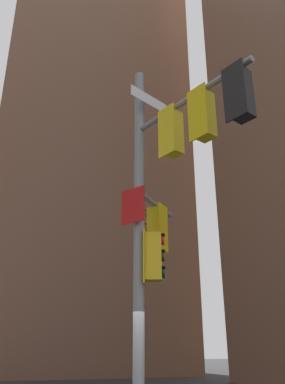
# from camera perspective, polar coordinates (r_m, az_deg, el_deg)

# --- Properties ---
(building_mid_block) EXTENTS (15.46, 15.46, 36.69)m
(building_mid_block) POSITION_cam_1_polar(r_m,az_deg,el_deg) (38.48, -8.07, 4.01)
(building_mid_block) COLOR brown
(building_mid_block) RESTS_ON ground
(signal_pole_assembly) EXTENTS (1.77, 4.40, 8.35)m
(signal_pole_assembly) POSITION_cam_1_polar(r_m,az_deg,el_deg) (8.37, 3.27, -0.44)
(signal_pole_assembly) COLOR gray
(signal_pole_assembly) RESTS_ON ground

